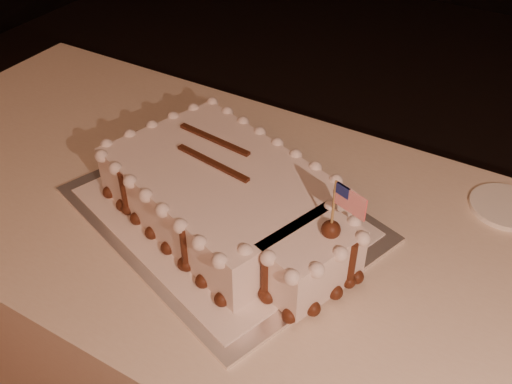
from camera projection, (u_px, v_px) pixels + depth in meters
The scene contains 5 objects.
room_shell at pixel (29, 77), 0.21m from camera, with size 6.10×8.10×2.90m.
cake_board at pixel (222, 213), 1.13m from camera, with size 0.57×0.43×0.01m, color white.
doily at pixel (221, 211), 1.13m from camera, with size 0.51×0.39×0.00m, color white.
sheet_cake at pixel (230, 198), 1.08m from camera, with size 0.57×0.42×0.22m.
side_plate at pixel (505, 207), 1.15m from camera, with size 0.14×0.14×0.01m, color white.
Camera 1 is at (0.17, -0.12, 1.50)m, focal length 40.00 mm.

